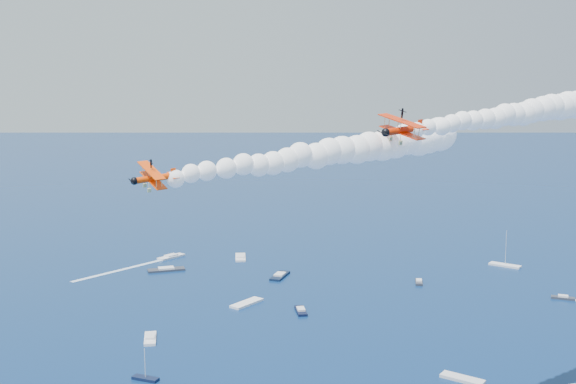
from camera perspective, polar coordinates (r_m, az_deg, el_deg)
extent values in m
cube|color=silver|center=(267.76, -9.76, -5.37)|extent=(11.13, 9.82, 0.70)
cube|color=#2E313D|center=(230.28, 22.06, -8.23)|extent=(7.11, 5.73, 0.70)
cube|color=white|center=(264.08, 17.73, -5.87)|extent=(10.22, 10.79, 0.70)
cube|color=silver|center=(162.99, 14.41, -14.92)|extent=(8.91, 9.23, 0.70)
cube|color=silver|center=(263.67, -4.00, -5.49)|extent=(5.34, 12.39, 0.70)
cube|color=black|center=(237.92, -0.68, -7.04)|extent=(9.14, 12.13, 0.70)
cube|color=white|center=(184.59, -11.48, -11.95)|extent=(3.30, 9.42, 0.70)
cube|color=#282B35|center=(234.66, 10.92, -7.42)|extent=(4.79, 7.59, 0.70)
cube|color=#2D313D|center=(249.54, -10.17, -6.43)|extent=(13.45, 5.39, 0.70)
cube|color=white|center=(209.31, -3.48, -9.28)|extent=(11.29, 10.46, 0.70)
cube|color=black|center=(161.53, -11.86, -15.05)|extent=(6.26, 5.06, 0.70)
cube|color=black|center=(202.05, 1.08, -9.93)|extent=(3.32, 8.68, 0.70)
cube|color=white|center=(253.23, -14.05, -6.41)|extent=(31.14, 25.02, 0.04)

